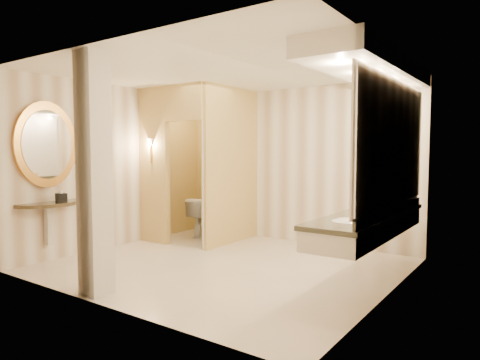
% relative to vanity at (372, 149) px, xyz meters
% --- Properties ---
extents(floor, '(4.50, 4.50, 0.00)m').
position_rel_vanity_xyz_m(floor, '(-1.98, -0.25, -1.63)').
color(floor, silver).
rests_on(floor, ground).
extents(ceiling, '(4.50, 4.50, 0.00)m').
position_rel_vanity_xyz_m(ceiling, '(-1.98, -0.25, 1.07)').
color(ceiling, white).
rests_on(ceiling, wall_back).
extents(wall_back, '(4.50, 0.02, 2.70)m').
position_rel_vanity_xyz_m(wall_back, '(-1.98, 1.75, -0.28)').
color(wall_back, white).
rests_on(wall_back, floor).
extents(wall_front, '(4.50, 0.02, 2.70)m').
position_rel_vanity_xyz_m(wall_front, '(-1.98, -2.25, -0.28)').
color(wall_front, white).
rests_on(wall_front, floor).
extents(wall_left, '(0.02, 4.00, 2.70)m').
position_rel_vanity_xyz_m(wall_left, '(-4.23, -0.25, -0.28)').
color(wall_left, white).
rests_on(wall_left, floor).
extents(wall_right, '(0.02, 4.00, 2.70)m').
position_rel_vanity_xyz_m(wall_right, '(0.27, -0.25, -0.28)').
color(wall_right, white).
rests_on(wall_right, floor).
extents(toilet_closet, '(1.50, 1.55, 2.70)m').
position_rel_vanity_xyz_m(toilet_closet, '(-3.11, 0.72, -0.24)').
color(toilet_closet, '#DEC874').
rests_on(toilet_closet, floor).
extents(wall_sconce, '(0.14, 0.14, 0.42)m').
position_rel_vanity_xyz_m(wall_sconce, '(-3.90, 0.18, 0.10)').
color(wall_sconce, gold).
rests_on(wall_sconce, toilet_closet).
extents(vanity, '(0.75, 2.70, 2.09)m').
position_rel_vanity_xyz_m(vanity, '(0.00, 0.00, 0.00)').
color(vanity, beige).
rests_on(vanity, floor).
extents(console_shelf, '(0.95, 0.95, 1.92)m').
position_rel_vanity_xyz_m(console_shelf, '(-4.19, -1.57, -0.29)').
color(console_shelf, black).
rests_on(console_shelf, floor).
extents(pillar, '(0.29, 0.29, 2.70)m').
position_rel_vanity_xyz_m(pillar, '(-2.43, -2.05, -0.28)').
color(pillar, beige).
rests_on(pillar, floor).
extents(tissue_box, '(0.15, 0.15, 0.13)m').
position_rel_vanity_xyz_m(tissue_box, '(-3.98, -1.48, -0.69)').
color(tissue_box, black).
rests_on(tissue_box, console_shelf).
extents(toilet, '(0.51, 0.77, 0.73)m').
position_rel_vanity_xyz_m(toilet, '(-3.53, 1.16, -1.26)').
color(toilet, white).
rests_on(toilet, floor).
extents(soap_bottle_a, '(0.08, 0.08, 0.14)m').
position_rel_vanity_xyz_m(soap_bottle_a, '(-0.12, -0.27, -0.68)').
color(soap_bottle_a, beige).
rests_on(soap_bottle_a, vanity).
extents(soap_bottle_b, '(0.10, 0.10, 0.11)m').
position_rel_vanity_xyz_m(soap_bottle_b, '(-0.07, 0.43, -0.70)').
color(soap_bottle_b, silver).
rests_on(soap_bottle_b, vanity).
extents(soap_bottle_c, '(0.09, 0.09, 0.21)m').
position_rel_vanity_xyz_m(soap_bottle_c, '(-0.14, 0.40, -0.65)').
color(soap_bottle_c, '#C6B28C').
rests_on(soap_bottle_c, vanity).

